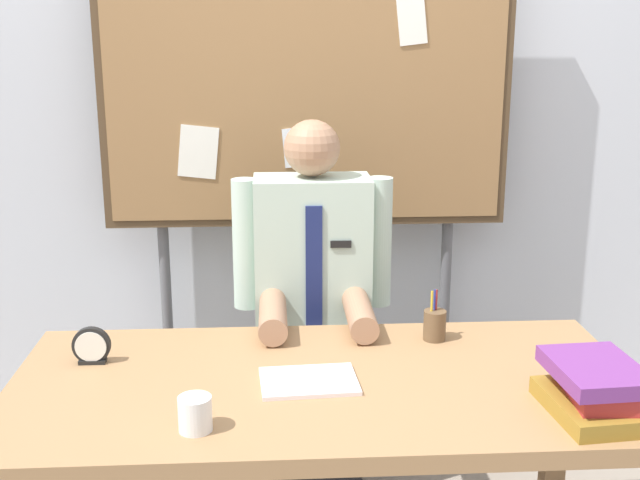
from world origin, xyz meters
name	(u,v)px	position (x,y,z in m)	size (l,w,h in m)	color
back_wall	(304,113)	(0.00, 1.25, 1.35)	(6.40, 0.08, 2.70)	silver
desk	(324,407)	(0.00, 0.00, 0.66)	(1.74, 0.84, 0.74)	#9E754C
person	(313,329)	(0.00, 0.63, 0.64)	(0.55, 0.56, 1.39)	#2D2D33
bulletin_board	(306,85)	(0.00, 1.04, 1.48)	(1.57, 0.09, 2.07)	#4C3823
book_stack	(597,389)	(0.67, -0.23, 0.80)	(0.25, 0.31, 0.13)	olive
open_notebook	(309,381)	(-0.04, -0.02, 0.75)	(0.26, 0.19, 0.01)	silver
desk_clock	(92,347)	(-0.67, 0.15, 0.79)	(0.11, 0.04, 0.11)	black
coffee_mug	(195,414)	(-0.33, -0.27, 0.78)	(0.08, 0.08, 0.09)	white
pen_holder	(435,325)	(0.36, 0.27, 0.79)	(0.07, 0.07, 0.16)	brown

